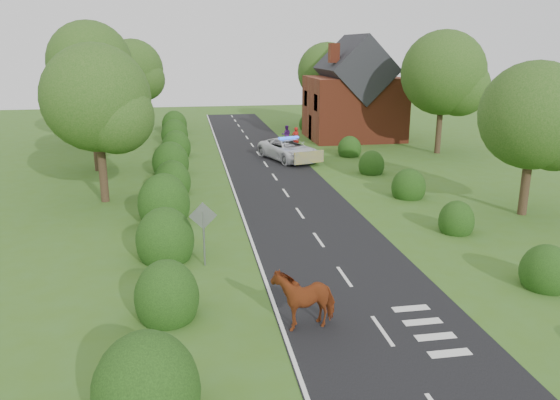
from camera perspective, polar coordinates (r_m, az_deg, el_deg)
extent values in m
plane|color=#3D651B|center=(20.33, 6.74, -8.00)|extent=(120.00, 120.00, 0.00)
cube|color=black|center=(34.23, -0.30, 2.02)|extent=(6.00, 70.00, 0.02)
cube|color=white|center=(16.92, 10.64, -13.25)|extent=(0.12, 1.80, 0.01)
cube|color=white|center=(20.32, 6.74, -7.94)|extent=(0.12, 1.80, 0.01)
cube|color=white|center=(23.90, 4.05, -4.16)|extent=(0.12, 1.80, 0.01)
cube|color=white|center=(27.59, 2.09, -1.37)|extent=(0.12, 1.80, 0.01)
cube|color=white|center=(31.37, 0.60, 0.76)|extent=(0.12, 1.80, 0.01)
cube|color=white|center=(35.19, -0.57, 2.43)|extent=(0.12, 1.80, 0.01)
cube|color=white|center=(39.05, -1.51, 3.76)|extent=(0.12, 1.80, 0.01)
cube|color=white|center=(42.93, -2.28, 4.86)|extent=(0.12, 1.80, 0.01)
cube|color=white|center=(46.83, -2.93, 5.77)|extent=(0.12, 1.80, 0.01)
cube|color=white|center=(50.75, -3.48, 6.55)|extent=(0.12, 1.80, 0.01)
cube|color=white|center=(54.68, -3.95, 7.21)|extent=(0.12, 1.80, 0.01)
cube|color=white|center=(58.62, -4.36, 7.78)|extent=(0.12, 1.80, 0.01)
cube|color=white|center=(62.57, -4.72, 8.28)|extent=(0.12, 1.80, 0.01)
cube|color=white|center=(66.52, -5.03, 8.72)|extent=(0.12, 1.80, 0.01)
cube|color=white|center=(33.89, -5.14, 1.84)|extent=(0.12, 70.00, 0.01)
cube|color=white|center=(16.26, 17.31, -15.03)|extent=(1.20, 0.35, 0.01)
cube|color=white|center=(16.95, 15.92, -13.56)|extent=(1.20, 0.35, 0.01)
cube|color=white|center=(17.66, 14.66, -12.21)|extent=(1.20, 0.35, 0.01)
cube|color=white|center=(18.39, 13.51, -10.95)|extent=(1.20, 0.35, 0.01)
ellipsoid|color=black|center=(13.14, -13.77, -18.98)|extent=(2.40, 2.52, 2.80)
ellipsoid|color=black|center=(17.51, -11.73, -9.94)|extent=(2.00, 2.10, 2.40)
ellipsoid|color=black|center=(22.11, -11.91, -4.18)|extent=(2.30, 2.41, 2.70)
ellipsoid|color=black|center=(26.85, -12.03, -0.42)|extent=(2.50, 2.62, 3.00)
ellipsoid|color=black|center=(31.70, -11.19, 1.86)|extent=(2.10, 2.20, 2.50)
ellipsoid|color=black|center=(36.57, -11.37, 3.82)|extent=(2.40, 2.52, 2.80)
ellipsoid|color=black|center=(42.46, -10.79, 5.42)|extent=(2.20, 2.31, 2.60)
ellipsoid|color=black|center=(48.38, -10.95, 6.69)|extent=(2.30, 2.41, 2.70)
ellipsoid|color=black|center=(54.31, -10.97, 7.69)|extent=(2.40, 2.52, 2.80)
ellipsoid|color=black|center=(21.34, 26.05, -6.81)|extent=(1.80, 1.89, 2.00)
ellipsoid|color=black|center=(25.96, 17.94, -2.11)|extent=(1.60, 1.68, 1.90)
ellipsoid|color=black|center=(31.23, 13.28, 1.31)|extent=(1.90, 2.00, 2.10)
ellipsoid|color=black|center=(36.65, 9.53, 3.59)|extent=(1.70, 1.78, 2.00)
ellipsoid|color=black|center=(42.33, 7.28, 5.31)|extent=(1.80, 1.89, 2.00)
ellipsoid|color=black|center=(55.65, 2.88, 7.92)|extent=(1.70, 1.78, 2.00)
cylinder|color=#332316|center=(30.77, -18.07, 3.42)|extent=(0.44, 0.44, 3.96)
sphere|color=#1A4511|center=(30.25, -18.65, 10.09)|extent=(5.60, 5.60, 5.60)
sphere|color=#4C6627|center=(29.66, -16.77, 8.39)|extent=(3.92, 3.92, 3.92)
cylinder|color=#332316|center=(38.79, -18.67, 5.63)|extent=(0.44, 0.44, 3.74)
sphere|color=#1A4511|center=(38.38, -19.12, 10.63)|extent=(5.60, 5.60, 5.60)
sphere|color=#4C6627|center=(37.76, -17.65, 9.38)|extent=(3.92, 3.92, 3.92)
cylinder|color=#332316|center=(48.73, -18.79, 8.20)|extent=(0.44, 0.44, 4.84)
sphere|color=#1A4511|center=(48.41, -19.26, 13.36)|extent=(6.80, 6.80, 6.80)
sphere|color=#4C6627|center=(47.60, -17.82, 12.13)|extent=(4.76, 4.76, 4.76)
cylinder|color=#332316|center=(58.33, -14.86, 9.31)|extent=(0.44, 0.44, 4.18)
sphere|color=#1A4511|center=(58.06, -15.13, 13.03)|extent=(6.00, 6.00, 6.00)
sphere|color=#4C6627|center=(57.43, -14.05, 12.13)|extent=(4.20, 4.20, 4.20)
cylinder|color=#332316|center=(29.63, 24.30, 1.90)|extent=(0.44, 0.44, 3.52)
sphere|color=#1A4511|center=(29.11, 25.01, 8.02)|extent=(5.20, 5.20, 5.20)
sphere|color=#4C6627|center=(29.31, 26.87, 6.25)|extent=(3.64, 3.64, 3.64)
cylinder|color=#332316|center=(44.70, 16.29, 7.51)|extent=(0.44, 0.44, 4.40)
sphere|color=#1A4511|center=(44.34, 16.70, 12.62)|extent=(6.40, 6.40, 6.40)
sphere|color=#4C6627|center=(44.33, 18.29, 11.19)|extent=(4.48, 4.48, 4.48)
cylinder|color=#332316|center=(57.97, 4.81, 9.63)|extent=(0.44, 0.44, 3.96)
sphere|color=#1A4511|center=(57.70, 4.90, 13.18)|extent=(6.00, 6.00, 6.00)
sphere|color=#4C6627|center=(57.44, 6.07, 12.24)|extent=(4.20, 4.20, 4.20)
cylinder|color=gray|center=(21.02, -7.96, -4.00)|extent=(0.08, 0.08, 2.20)
cube|color=gray|center=(20.74, -8.05, -1.66)|extent=(1.06, 0.04, 1.06)
cube|color=maroon|center=(50.37, 7.68, 9.49)|extent=(8.00, 7.00, 5.50)
cube|color=black|center=(50.12, 7.83, 13.42)|extent=(5.94, 7.40, 5.94)
cube|color=maroon|center=(47.46, 5.66, 15.05)|extent=(0.80, 0.80, 1.60)
imported|color=brown|center=(16.76, 2.54, -10.47)|extent=(2.32, 1.56, 1.51)
imported|color=silver|center=(40.43, 0.91, 5.30)|extent=(4.34, 6.26, 1.59)
cube|color=yellow|center=(38.00, 3.06, 4.47)|extent=(2.27, 0.82, 0.87)
cube|color=blue|center=(40.28, 0.91, 6.52)|extent=(1.59, 0.78, 0.14)
imported|color=maroon|center=(45.02, 1.64, 6.50)|extent=(0.73, 0.57, 1.78)
imported|color=#42155E|center=(47.30, 0.66, 6.84)|extent=(0.86, 0.71, 1.60)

